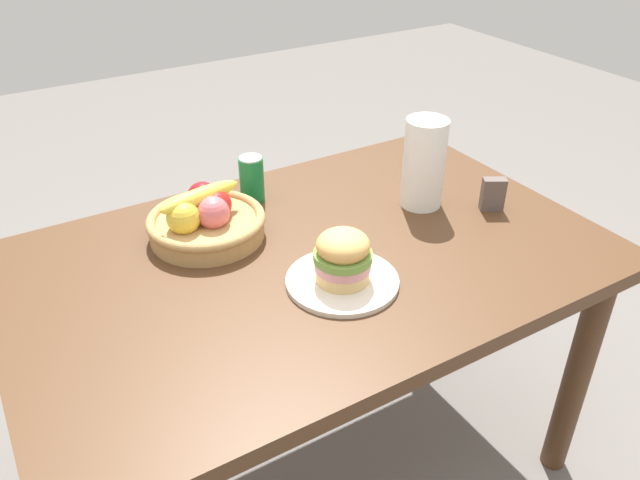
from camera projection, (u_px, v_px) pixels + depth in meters
name	position (u px, v px, depth m)	size (l,w,h in m)	color
ground_plane	(313.00, 461.00, 1.90)	(8.00, 8.00, 0.00)	slate
dining_table	(311.00, 288.00, 1.55)	(1.40, 0.90, 0.75)	#4C301C
plate	(343.00, 281.00, 1.40)	(0.25, 0.25, 0.01)	silver
sandwich	(344.00, 256.00, 1.36)	(0.13, 0.13, 0.12)	#E5BC75
soda_can	(251.00, 179.00, 1.69)	(0.07, 0.07, 0.13)	#147238
fruit_basket	(206.00, 219.00, 1.54)	(0.29, 0.29, 0.14)	tan
paper_towel_roll	(424.00, 163.00, 1.64)	(0.11, 0.11, 0.24)	white
napkin_holder	(493.00, 194.00, 1.66)	(0.06, 0.03, 0.09)	#594C47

